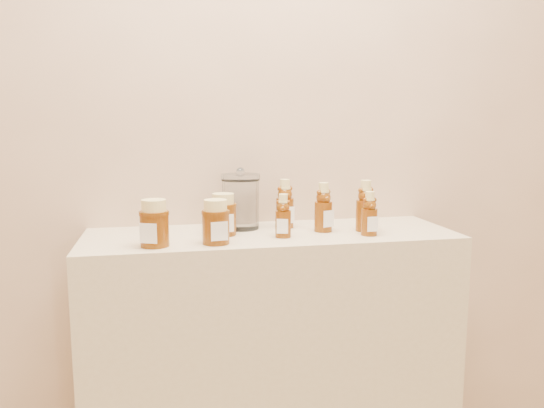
{
  "coord_description": "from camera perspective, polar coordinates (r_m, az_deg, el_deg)",
  "views": [
    {
      "loc": [
        -0.34,
        -0.11,
        1.25
      ],
      "look_at": [
        -0.0,
        1.52,
        1.0
      ],
      "focal_mm": 35.0,
      "sensor_mm": 36.0,
      "label": 1
    }
  ],
  "objects": [
    {
      "name": "honey_jar_left",
      "position": [
        1.57,
        -12.54,
        -2.01
      ],
      "size": [
        0.11,
        0.11,
        0.14
      ],
      "primitive_type": null,
      "rotation": [
        0.0,
        0.0,
        -0.41
      ],
      "color": "#552706",
      "rests_on": "display_table"
    },
    {
      "name": "bear_bottle_front_right",
      "position": [
        1.71,
        10.44,
        -0.71
      ],
      "size": [
        0.06,
        0.06,
        0.16
      ],
      "primitive_type": null,
      "rotation": [
        0.0,
        0.0,
        0.06
      ],
      "color": "#552706",
      "rests_on": "display_table"
    },
    {
      "name": "bear_bottle_back_mid",
      "position": [
        1.75,
        5.55,
        0.0
      ],
      "size": [
        0.08,
        0.08,
        0.18
      ],
      "primitive_type": null,
      "rotation": [
        0.0,
        0.0,
        0.35
      ],
      "color": "#552706",
      "rests_on": "display_table"
    },
    {
      "name": "honey_jar_back",
      "position": [
        1.69,
        -5.26,
        -1.11
      ],
      "size": [
        0.09,
        0.09,
        0.13
      ],
      "primitive_type": null,
      "rotation": [
        0.0,
        0.0,
        0.07
      ],
      "color": "#552706",
      "rests_on": "display_table"
    },
    {
      "name": "wall_back",
      "position": [
        1.89,
        -1.32,
        11.61
      ],
      "size": [
        3.5,
        0.02,
        2.7
      ],
      "primitive_type": "cube",
      "color": "tan",
      "rests_on": "ground"
    },
    {
      "name": "honey_jar_front",
      "position": [
        1.57,
        -6.08,
        -1.91
      ],
      "size": [
        0.1,
        0.1,
        0.13
      ],
      "primitive_type": null,
      "rotation": [
        0.0,
        0.0,
        0.16
      ],
      "color": "#552706",
      "rests_on": "display_table"
    },
    {
      "name": "display_table",
      "position": [
        1.87,
        -0.08,
        -16.73
      ],
      "size": [
        1.2,
        0.4,
        0.9
      ],
      "primitive_type": "cube",
      "color": "#C0B18D",
      "rests_on": "ground"
    },
    {
      "name": "glass_canister",
      "position": [
        1.79,
        -3.39,
        0.53
      ],
      "size": [
        0.16,
        0.16,
        0.2
      ],
      "primitive_type": null,
      "rotation": [
        0.0,
        0.0,
        0.3
      ],
      "color": "white",
      "rests_on": "display_table"
    },
    {
      "name": "bear_bottle_front_left",
      "position": [
        1.65,
        1.21,
        -0.96
      ],
      "size": [
        0.07,
        0.07,
        0.15
      ],
      "primitive_type": null,
      "rotation": [
        0.0,
        0.0,
        -0.32
      ],
      "color": "#552706",
      "rests_on": "display_table"
    },
    {
      "name": "bear_bottle_back_left",
      "position": [
        1.8,
        1.39,
        0.39
      ],
      "size": [
        0.08,
        0.08,
        0.19
      ],
      "primitive_type": null,
      "rotation": [
        0.0,
        0.0,
        0.19
      ],
      "color": "#552706",
      "rests_on": "display_table"
    },
    {
      "name": "bear_bottle_back_right",
      "position": [
        1.77,
        10.02,
        0.17
      ],
      "size": [
        0.08,
        0.08,
        0.19
      ],
      "primitive_type": null,
      "rotation": [
        0.0,
        0.0,
        0.19
      ],
      "color": "#552706",
      "rests_on": "display_table"
    }
  ]
}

